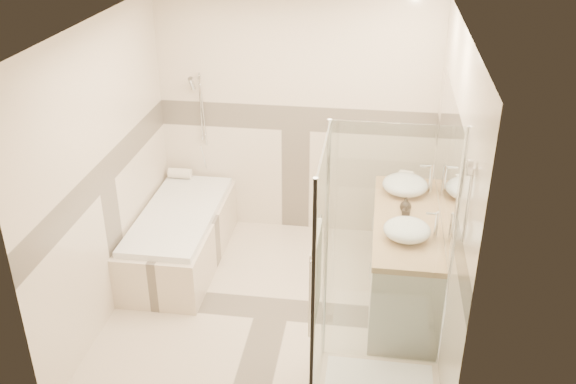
# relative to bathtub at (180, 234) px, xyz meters

# --- Properties ---
(room) EXTENTS (2.82, 3.02, 2.52)m
(room) POSITION_rel_bathtub_xyz_m (1.08, -0.64, 0.95)
(room) COLOR beige
(room) RESTS_ON ground
(bathtub) EXTENTS (0.75, 1.70, 0.56)m
(bathtub) POSITION_rel_bathtub_xyz_m (0.00, 0.00, 0.00)
(bathtub) COLOR beige
(bathtub) RESTS_ON ground
(vanity) EXTENTS (0.58, 1.62, 0.85)m
(vanity) POSITION_rel_bathtub_xyz_m (2.15, -0.35, 0.12)
(vanity) COLOR silver
(vanity) RESTS_ON ground
(shower_enclosure) EXTENTS (0.96, 0.93, 2.04)m
(shower_enclosure) POSITION_rel_bathtub_xyz_m (1.86, -1.62, 0.20)
(shower_enclosure) COLOR beige
(shower_enclosure) RESTS_ON ground
(vessel_sink_near) EXTENTS (0.41, 0.41, 0.17)m
(vessel_sink_near) POSITION_rel_bathtub_xyz_m (2.13, 0.13, 0.63)
(vessel_sink_near) COLOR white
(vessel_sink_near) RESTS_ON vanity
(vessel_sink_far) EXTENTS (0.38, 0.38, 0.15)m
(vessel_sink_far) POSITION_rel_bathtub_xyz_m (2.13, -0.69, 0.62)
(vessel_sink_far) COLOR white
(vessel_sink_far) RESTS_ON vanity
(faucet_near) EXTENTS (0.12, 0.03, 0.30)m
(faucet_near) POSITION_rel_bathtub_xyz_m (2.34, 0.13, 0.72)
(faucet_near) COLOR silver
(faucet_near) RESTS_ON vanity
(faucet_far) EXTENTS (0.10, 0.03, 0.25)m
(faucet_far) POSITION_rel_bathtub_xyz_m (2.35, -0.69, 0.69)
(faucet_far) COLOR silver
(faucet_far) RESTS_ON vanity
(amenity_bottle_a) EXTENTS (0.07, 0.08, 0.14)m
(amenity_bottle_a) POSITION_rel_bathtub_xyz_m (2.13, -0.38, 0.61)
(amenity_bottle_a) COLOR black
(amenity_bottle_a) RESTS_ON vanity
(amenity_bottle_b) EXTENTS (0.13, 0.13, 0.13)m
(amenity_bottle_b) POSITION_rel_bathtub_xyz_m (2.13, -0.23, 0.61)
(amenity_bottle_b) COLOR black
(amenity_bottle_b) RESTS_ON vanity
(folded_towels) EXTENTS (0.18, 0.24, 0.07)m
(folded_towels) POSITION_rel_bathtub_xyz_m (2.13, 0.37, 0.58)
(folded_towels) COLOR white
(folded_towels) RESTS_ON vanity
(rolled_towel) EXTENTS (0.24, 0.11, 0.11)m
(rolled_towel) POSITION_rel_bathtub_xyz_m (-0.20, 0.72, 0.31)
(rolled_towel) COLOR white
(rolled_towel) RESTS_ON bathtub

